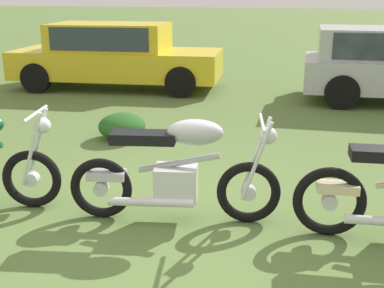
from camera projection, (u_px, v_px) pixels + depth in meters
The scene contains 4 objects.
ground_plane at pixel (166, 217), 4.91m from camera, with size 120.00×120.00×0.00m, color #567038.
motorcycle_silver at pixel (177, 171), 4.72m from camera, with size 1.99×0.78×1.02m.
car_yellow at pixel (114, 52), 11.17m from camera, with size 4.71×2.21×1.43m.
shrub_low at pixel (122, 126), 7.46m from camera, with size 0.69×0.73×0.38m.
Camera 1 is at (1.42, -4.26, 2.12)m, focal length 47.11 mm.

